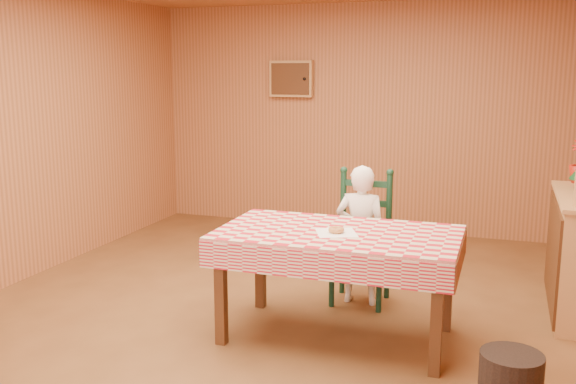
# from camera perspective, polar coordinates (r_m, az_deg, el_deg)

# --- Properties ---
(ground) EXTENTS (6.00, 6.00, 0.00)m
(ground) POSITION_cam_1_polar(r_m,az_deg,el_deg) (4.93, -0.77, -11.33)
(ground) COLOR brown
(ground) RESTS_ON ground
(cabin_walls) EXTENTS (5.10, 6.05, 2.65)m
(cabin_walls) POSITION_cam_1_polar(r_m,az_deg,el_deg) (5.07, 1.21, 10.44)
(cabin_walls) COLOR #AB683D
(cabin_walls) RESTS_ON ground
(dining_table) EXTENTS (1.66, 0.96, 0.77)m
(dining_table) POSITION_cam_1_polar(r_m,az_deg,el_deg) (4.44, 4.46, -4.53)
(dining_table) COLOR #502B15
(dining_table) RESTS_ON ground
(ladder_chair) EXTENTS (0.44, 0.40, 1.08)m
(ladder_chair) POSITION_cam_1_polar(r_m,az_deg,el_deg) (5.23, 6.61, -4.28)
(ladder_chair) COLOR black
(ladder_chair) RESTS_ON ground
(seated_child) EXTENTS (0.41, 0.27, 1.12)m
(seated_child) POSITION_cam_1_polar(r_m,az_deg,el_deg) (5.16, 6.49, -3.81)
(seated_child) COLOR white
(seated_child) RESTS_ON ground
(napkin) EXTENTS (0.34, 0.34, 0.00)m
(napkin) POSITION_cam_1_polar(r_m,az_deg,el_deg) (4.37, 4.31, -3.63)
(napkin) COLOR white
(napkin) RESTS_ON dining_table
(donut) EXTENTS (0.15, 0.15, 0.04)m
(donut) POSITION_cam_1_polar(r_m,az_deg,el_deg) (4.36, 4.32, -3.37)
(donut) COLOR #B57741
(donut) RESTS_ON napkin
(storage_bin) EXTENTS (0.44, 0.44, 0.34)m
(storage_bin) POSITION_cam_1_polar(r_m,az_deg,el_deg) (3.86, 19.15, -15.76)
(storage_bin) COLOR black
(storage_bin) RESTS_ON ground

